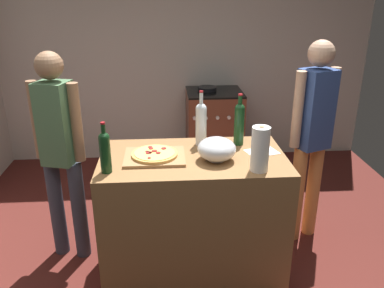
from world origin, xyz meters
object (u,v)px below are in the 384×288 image
at_px(stove, 214,130).
at_px(person_in_red, 312,130).
at_px(wine_bottle_green, 105,150).
at_px(wine_bottle_dark, 239,122).
at_px(paper_towel_roll, 260,149).
at_px(wine_bottle_clear, 201,122).
at_px(pizza, 154,154).
at_px(mixing_bowl, 217,149).
at_px(person_in_stripes, 60,147).

bearing_deg(stove, person_in_red, -68.15).
xyz_separation_m(wine_bottle_green, wine_bottle_dark, (0.89, 0.40, 0.02)).
xyz_separation_m(paper_towel_roll, person_in_red, (0.57, 0.63, -0.12)).
relative_size(paper_towel_roll, wine_bottle_clear, 0.73).
height_order(pizza, wine_bottle_clear, wine_bottle_clear).
bearing_deg(paper_towel_roll, mixing_bowl, 144.89).
height_order(mixing_bowl, person_in_red, person_in_red).
height_order(mixing_bowl, wine_bottle_clear, wine_bottle_clear).
distance_m(mixing_bowl, paper_towel_roll, 0.30).
bearing_deg(stove, paper_towel_roll, -89.58).
bearing_deg(mixing_bowl, stove, 83.20).
bearing_deg(mixing_bowl, wine_bottle_clear, 104.61).
bearing_deg(mixing_bowl, person_in_stripes, 162.60).
xyz_separation_m(mixing_bowl, wine_bottle_clear, (-0.08, 0.29, 0.09)).
height_order(pizza, wine_bottle_dark, wine_bottle_dark).
bearing_deg(person_in_stripes, wine_bottle_dark, -3.05).
bearing_deg(pizza, person_in_red, 18.11).
relative_size(paper_towel_roll, wine_bottle_green, 0.89).
bearing_deg(wine_bottle_green, wine_bottle_clear, 34.12).
distance_m(wine_bottle_green, person_in_red, 1.62).
height_order(pizza, person_in_red, person_in_red).
distance_m(mixing_bowl, stove, 2.00).
height_order(mixing_bowl, stove, mixing_bowl).
relative_size(pizza, person_in_stripes, 0.19).
relative_size(wine_bottle_clear, person_in_stripes, 0.25).
distance_m(pizza, wine_bottle_green, 0.37).
relative_size(pizza, wine_bottle_green, 0.95).
xyz_separation_m(pizza, wine_bottle_green, (-0.29, -0.19, 0.11)).
xyz_separation_m(wine_bottle_dark, person_in_red, (0.61, 0.18, -0.14)).
relative_size(mixing_bowl, stove, 0.27).
height_order(paper_towel_roll, wine_bottle_clear, wine_bottle_clear).
xyz_separation_m(pizza, mixing_bowl, (0.41, -0.06, 0.05)).
height_order(mixing_bowl, wine_bottle_dark, wine_bottle_dark).
bearing_deg(person_in_red, mixing_bowl, -150.48).
height_order(wine_bottle_clear, stove, wine_bottle_clear).
bearing_deg(person_in_stripes, stove, 49.87).
relative_size(mixing_bowl, wine_bottle_green, 0.78).
bearing_deg(wine_bottle_green, pizza, 33.37).
distance_m(pizza, stove, 2.02).
relative_size(pizza, paper_towel_roll, 1.07).
distance_m(paper_towel_roll, person_in_red, 0.85).
relative_size(pizza, stove, 0.32).
xyz_separation_m(wine_bottle_green, stove, (0.92, 2.04, -0.61)).
bearing_deg(stove, mixing_bowl, -96.80).
distance_m(mixing_bowl, wine_bottle_clear, 0.31).
bearing_deg(wine_bottle_green, person_in_stripes, 130.02).
height_order(pizza, paper_towel_roll, paper_towel_roll).
height_order(pizza, person_in_stripes, person_in_stripes).
xyz_separation_m(wine_bottle_dark, stove, (0.03, 1.63, -0.64)).
bearing_deg(wine_bottle_dark, stove, 88.87).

